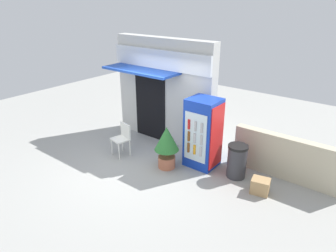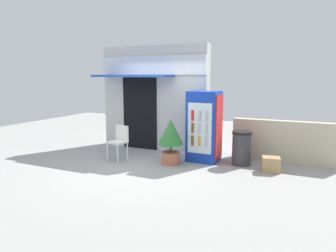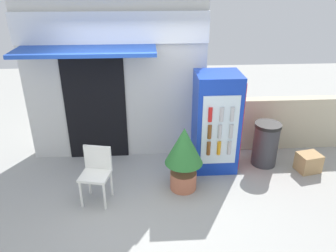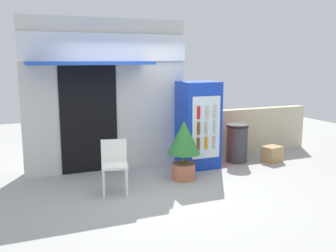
# 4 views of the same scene
# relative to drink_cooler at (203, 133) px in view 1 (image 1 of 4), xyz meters

# --- Properties ---
(ground) EXTENTS (16.00, 16.00, 0.00)m
(ground) POSITION_rel_drink_cooler_xyz_m (-1.33, -1.02, -0.86)
(ground) COLOR #A3A39E
(storefront_building) EXTENTS (3.18, 1.10, 2.92)m
(storefront_building) POSITION_rel_drink_cooler_xyz_m (-1.73, 0.63, 0.65)
(storefront_building) COLOR silver
(storefront_building) RESTS_ON ground
(drink_cooler) EXTENTS (0.76, 0.72, 1.73)m
(drink_cooler) POSITION_rel_drink_cooler_xyz_m (0.00, 0.00, 0.00)
(drink_cooler) COLOR #1438B2
(drink_cooler) RESTS_ON ground
(plastic_chair) EXTENTS (0.49, 0.47, 0.86)m
(plastic_chair) POSITION_rel_drink_cooler_xyz_m (-1.95, -0.82, -0.35)
(plastic_chair) COLOR white
(plastic_chair) RESTS_ON ground
(potted_plant_near_shop) EXTENTS (0.60, 0.60, 1.08)m
(potted_plant_near_shop) POSITION_rel_drink_cooler_xyz_m (-0.62, -0.64, -0.21)
(potted_plant_near_shop) COLOR #BC6B4C
(potted_plant_near_shop) RESTS_ON ground
(trash_bin) EXTENTS (0.46, 0.46, 0.80)m
(trash_bin) POSITION_rel_drink_cooler_xyz_m (0.93, 0.02, -0.46)
(trash_bin) COLOR #38383D
(trash_bin) RESTS_ON ground
(stone_boundary_wall) EXTENTS (2.56, 0.23, 1.02)m
(stone_boundary_wall) POSITION_rel_drink_cooler_xyz_m (1.87, 0.66, -0.35)
(stone_boundary_wall) COLOR beige
(stone_boundary_wall) RESTS_ON ground
(cardboard_box) EXTENTS (0.43, 0.38, 0.33)m
(cardboard_box) POSITION_rel_drink_cooler_xyz_m (1.63, -0.27, -0.70)
(cardboard_box) COLOR tan
(cardboard_box) RESTS_ON ground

